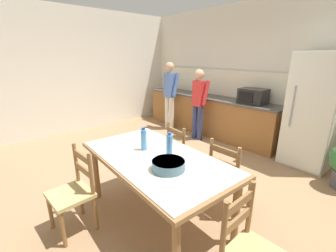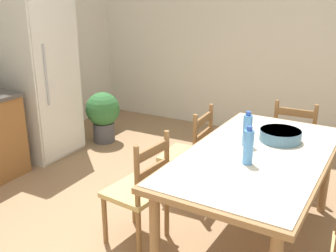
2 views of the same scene
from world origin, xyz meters
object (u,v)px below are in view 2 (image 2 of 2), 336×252
serving_bowl (280,135)px  refrigerator (37,77)px  dining_table (257,163)px  chair_side_far_left (139,191)px  potted_plant (103,114)px  chair_head_end (294,144)px  bottle_near_centre (248,147)px  bottle_off_centre (247,130)px  chair_side_far_right (189,155)px

serving_bowl → refrigerator: bearing=84.0°
dining_table → chair_side_far_left: (-0.38, 0.79, -0.26)m
chair_side_far_left → potted_plant: size_ratio=1.36×
refrigerator → chair_head_end: (0.58, -2.87, -0.50)m
bottle_near_centre → serving_bowl: bottle_near_centre is taller
refrigerator → bottle_near_centre: bearing=-106.7°
dining_table → bottle_off_centre: bearing=51.0°
chair_side_far_left → potted_plant: bearing=-129.2°
refrigerator → bottle_off_centre: (-0.52, -2.70, -0.04)m
bottle_near_centre → chair_side_far_left: bearing=101.0°
refrigerator → bottle_near_centre: (-0.84, -2.81, -0.04)m
refrigerator → bottle_off_centre: refrigerator is taller
refrigerator → chair_side_far_right: bearing=-94.9°
chair_head_end → serving_bowl: bearing=90.5°
bottle_near_centre → chair_side_far_left: bottle_near_centre is taller
chair_side_far_right → potted_plant: chair_side_far_right is taller
serving_bowl → bottle_off_centre: bearing=137.1°
refrigerator → chair_side_far_left: 2.31m
refrigerator → bottle_off_centre: bearing=-100.9°
bottle_off_centre → chair_side_far_right: size_ratio=0.30×
bottle_off_centre → serving_bowl: size_ratio=0.84×
bottle_near_centre → potted_plant: (1.48, 2.38, -0.52)m
dining_table → serving_bowl: serving_bowl is taller
refrigerator → bottle_near_centre: 2.93m
chair_side_far_left → chair_side_far_right: (0.82, -0.03, 0.00)m
bottle_near_centre → chair_side_far_left: (-0.15, 0.78, -0.47)m
refrigerator → potted_plant: 0.95m
serving_bowl → chair_side_far_left: 1.18m
bottle_near_centre → bottle_off_centre: (0.32, 0.11, 0.00)m
serving_bowl → chair_head_end: (0.88, 0.03, -0.39)m
bottle_off_centre → potted_plant: size_ratio=0.40×
bottle_off_centre → serving_bowl: 0.31m
bottle_near_centre → refrigerator: bearing=73.3°
bottle_near_centre → chair_side_far_right: (0.66, 0.75, -0.47)m
serving_bowl → potted_plant: 2.68m
bottle_near_centre → potted_plant: 2.85m
serving_bowl → chair_side_far_left: bearing=128.2°
serving_bowl → chair_head_end: size_ratio=0.35×
refrigerator → serving_bowl: refrigerator is taller
dining_table → chair_side_far_right: chair_side_far_right is taller
dining_table → chair_side_far_right: (0.44, 0.76, -0.26)m
dining_table → bottle_near_centre: (-0.23, 0.01, 0.21)m
bottle_off_centre → serving_bowl: (0.22, -0.20, -0.07)m
chair_side_far_left → chair_side_far_right: 0.82m
bottle_near_centre → bottle_off_centre: bearing=18.7°
bottle_off_centre → serving_bowl: bearing=-42.9°
bottle_near_centre → potted_plant: size_ratio=0.40×
bottle_near_centre → dining_table: bearing=-2.3°
chair_head_end → chair_side_far_right: same height
bottle_near_centre → chair_side_far_right: bottle_near_centre is taller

